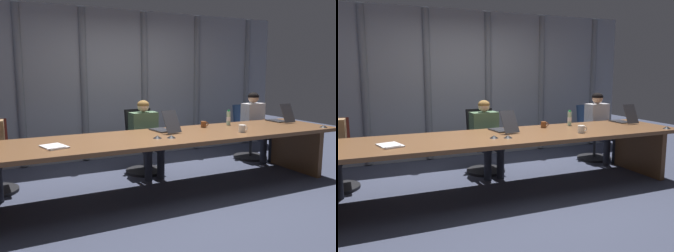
% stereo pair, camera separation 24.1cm
% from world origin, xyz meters
% --- Properties ---
extents(ground_plane, '(13.49, 13.49, 0.00)m').
position_xyz_m(ground_plane, '(0.00, 0.00, 0.00)').
color(ground_plane, '#383D51').
extents(conference_table, '(4.90, 1.15, 0.75)m').
position_xyz_m(conference_table, '(0.00, 0.00, 0.62)').
color(conference_table, brown).
rests_on(conference_table, ground_plane).
extents(curtain_backdrop, '(6.74, 0.17, 2.63)m').
position_xyz_m(curtain_backdrop, '(-0.00, 2.11, 1.31)').
color(curtain_backdrop, gray).
rests_on(curtain_backdrop, ground_plane).
extents(laptop_left_mid, '(0.28, 0.52, 0.30)m').
position_xyz_m(laptop_left_mid, '(0.02, 0.25, 0.80)').
color(laptop_left_mid, '#2D2D33').
rests_on(laptop_left_mid, conference_table).
extents(laptop_center, '(0.22, 0.47, 0.30)m').
position_xyz_m(laptop_center, '(2.10, 0.25, 0.81)').
color(laptop_center, '#2D2D33').
rests_on(laptop_center, conference_table).
extents(office_chair_left_mid, '(0.60, 0.60, 0.97)m').
position_xyz_m(office_chair_left_mid, '(0.01, 0.99, 0.36)').
color(office_chair_left_mid, black).
rests_on(office_chair_left_mid, ground_plane).
extents(office_chair_center, '(0.60, 0.60, 0.96)m').
position_xyz_m(office_chair_center, '(2.08, 0.99, 0.36)').
color(office_chair_center, navy).
rests_on(office_chair_center, ground_plane).
extents(person_left_mid, '(0.43, 0.56, 1.12)m').
position_xyz_m(person_left_mid, '(-0.01, 0.83, 0.64)').
color(person_left_mid, '#4C6B4C').
rests_on(person_left_mid, ground_plane).
extents(person_center, '(0.42, 0.57, 1.19)m').
position_xyz_m(person_center, '(2.10, 0.83, 0.67)').
color(person_center, silver).
rests_on(person_center, ground_plane).
extents(water_bottle_primary, '(0.06, 0.06, 0.23)m').
position_xyz_m(water_bottle_primary, '(1.16, 0.36, 0.85)').
color(water_bottle_primary, '#ADD1B2').
rests_on(water_bottle_primary, conference_table).
extents(coffee_mug_near, '(0.12, 0.08, 0.09)m').
position_xyz_m(coffee_mug_near, '(0.69, 0.32, 0.79)').
color(coffee_mug_near, brown).
rests_on(coffee_mug_near, conference_table).
extents(coffee_mug_far, '(0.14, 0.09, 0.10)m').
position_xyz_m(coffee_mug_far, '(0.94, -0.25, 0.80)').
color(coffee_mug_far, white).
rests_on(coffee_mug_far, conference_table).
extents(conference_mic_left_side, '(0.11, 0.11, 0.03)m').
position_xyz_m(conference_mic_left_side, '(-0.11, -0.20, 0.76)').
color(conference_mic_left_side, black).
rests_on(conference_mic_left_side, conference_table).
extents(conference_mic_middle, '(0.11, 0.11, 0.03)m').
position_xyz_m(conference_mic_middle, '(2.26, -0.45, 0.76)').
color(conference_mic_middle, black).
rests_on(conference_mic_middle, conference_table).
extents(conference_mic_right_side, '(0.11, 0.11, 0.03)m').
position_xyz_m(conference_mic_right_side, '(-0.27, -0.15, 0.76)').
color(conference_mic_right_side, black).
rests_on(conference_mic_right_side, conference_table).
extents(spiral_notepad, '(0.29, 0.35, 0.03)m').
position_xyz_m(spiral_notepad, '(-1.48, -0.13, 0.76)').
color(spiral_notepad, silver).
rests_on(spiral_notepad, conference_table).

